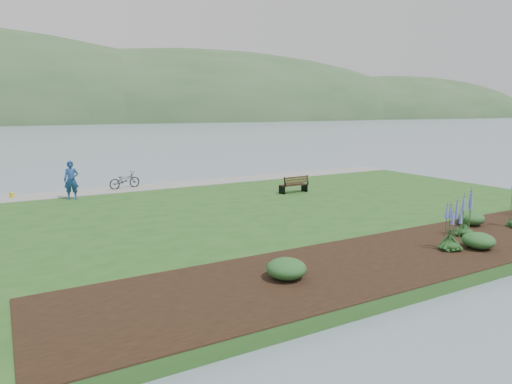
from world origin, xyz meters
TOP-DOWN VIEW (x-y plane):
  - ground at (0.00, 0.00)m, footprint 600.00×600.00m
  - lawn at (0.00, -2.00)m, footprint 34.00×20.00m
  - shoreline_path at (0.00, 6.90)m, footprint 34.00×2.20m
  - garden_bed at (3.00, -9.80)m, footprint 24.00×4.40m
  - far_hillside at (20.00, 170.00)m, footprint 580.00×80.00m
  - park_bench at (5.29, 1.09)m, footprint 1.62×0.69m
  - person at (-5.81, 5.23)m, footprint 1.00×0.83m
  - bicycle_a at (-2.64, 7.20)m, footprint 1.11×2.02m
  - pannier at (-8.53, 7.20)m, footprint 0.25×0.30m
  - echium_0 at (3.78, -10.26)m, footprint 0.62×0.62m
  - echium_1 at (5.70, -9.38)m, footprint 0.62×0.62m
  - shrub_0 at (-2.33, -9.76)m, footprint 1.10×1.10m
  - shrub_1 at (4.76, -10.60)m, footprint 1.05×1.05m
  - shrub_2 at (7.33, -8.44)m, footprint 1.08×1.08m

SIDE VIEW (x-z plane):
  - ground at x=0.00m, z-range 0.00..0.00m
  - far_hillside at x=20.00m, z-range -19.00..19.00m
  - lawn at x=0.00m, z-range 0.00..0.40m
  - shoreline_path at x=0.00m, z-range 0.40..0.43m
  - garden_bed at x=3.00m, z-range 0.40..0.44m
  - pannier at x=-8.53m, z-range 0.40..0.68m
  - shrub_1 at x=4.76m, z-range 0.44..0.97m
  - shrub_2 at x=7.33m, z-range 0.44..0.98m
  - shrub_0 at x=-2.33m, z-range 0.44..0.99m
  - park_bench at x=5.29m, z-range 0.40..1.39m
  - bicycle_a at x=-2.64m, z-range 0.40..1.40m
  - echium_1 at x=5.70m, z-range 0.25..2.11m
  - echium_0 at x=3.78m, z-range 0.30..2.09m
  - person at x=-5.81m, z-range 0.40..2.76m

